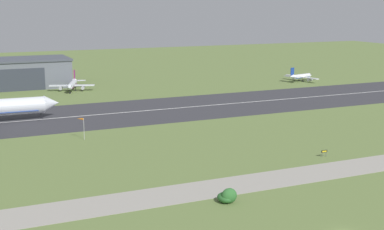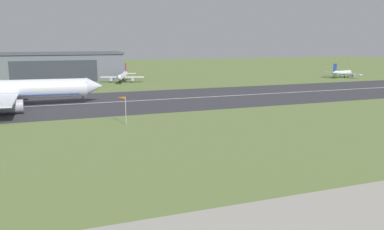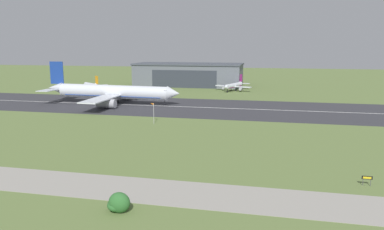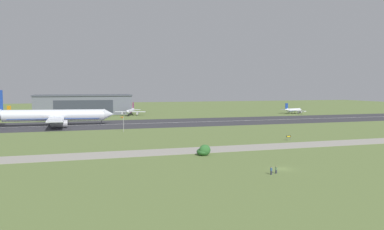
{
  "view_description": "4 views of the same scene",
  "coord_description": "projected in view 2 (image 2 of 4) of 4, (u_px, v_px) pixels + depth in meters",
  "views": [
    {
      "loc": [
        -59.16,
        -68.18,
        38.89
      ],
      "look_at": [
        -1.87,
        61.75,
        9.4
      ],
      "focal_mm": 50.0,
      "sensor_mm": 36.0,
      "label": 1
    },
    {
      "loc": [
        -41.47,
        -1.16,
        18.79
      ],
      "look_at": [
        -19.44,
        59.19,
        6.18
      ],
      "focal_mm": 35.0,
      "sensor_mm": 36.0,
      "label": 2
    },
    {
      "loc": [
        9.79,
        -26.97,
        24.15
      ],
      "look_at": [
        -10.1,
        63.07,
        7.07
      ],
      "focal_mm": 35.0,
      "sensor_mm": 36.0,
      "label": 3
    },
    {
      "loc": [
        -44.72,
        -75.64,
        18.86
      ],
      "look_at": [
        -3.83,
        59.3,
        8.38
      ],
      "focal_mm": 35.0,
      "sensor_mm": 36.0,
      "label": 4
    }
  ],
  "objects": [
    {
      "name": "airplane_parked_centre",
      "position": [
        342.0,
        73.0,
        198.53
      ],
      "size": [
        17.46,
        20.78,
        7.59
      ],
      "color": "silver",
      "rests_on": "ground_plane"
    },
    {
      "name": "hangar_building",
      "position": [
        54.0,
        66.0,
        184.62
      ],
      "size": [
        65.15,
        26.45,
        13.7
      ],
      "color": "slate",
      "rests_on": "ground_plane"
    },
    {
      "name": "airplane_landing",
      "position": [
        1.0,
        91.0,
        107.97
      ],
      "size": [
        58.91,
        52.96,
        17.54
      ],
      "color": "silver",
      "rests_on": "ground_plane"
    },
    {
      "name": "runway_strip",
      "position": [
        187.0,
        98.0,
        126.62
      ],
      "size": [
        434.26,
        46.75,
        0.06
      ],
      "primitive_type": "cube",
      "color": "#333338",
      "rests_on": "ground_plane"
    },
    {
      "name": "runway_centreline",
      "position": [
        187.0,
        98.0,
        126.61
      ],
      "size": [
        390.84,
        0.7,
        0.01
      ],
      "primitive_type": "cube",
      "color": "silver",
      "rests_on": "runway_strip"
    },
    {
      "name": "ground_plane",
      "position": [
        287.0,
        140.0,
        72.64
      ],
      "size": [
        674.26,
        674.26,
        0.0
      ],
      "primitive_type": "plane",
      "color": "olive"
    },
    {
      "name": "airplane_parked_east",
      "position": [
        123.0,
        76.0,
        175.95
      ],
      "size": [
        20.11,
        23.23,
        8.43
      ],
      "color": "silver",
      "rests_on": "ground_plane"
    },
    {
      "name": "windsock_pole",
      "position": [
        122.0,
        100.0,
        85.5
      ],
      "size": [
        1.84,
        1.75,
        6.53
      ],
      "color": "#B7B7BC",
      "rests_on": "ground_plane"
    }
  ]
}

